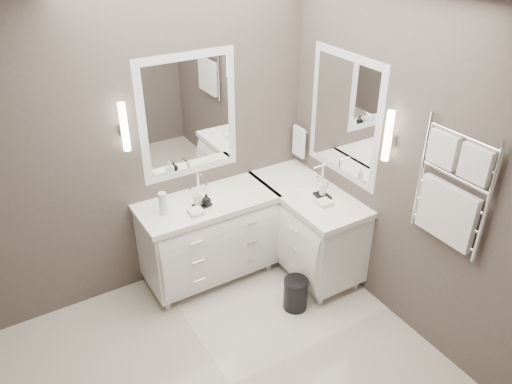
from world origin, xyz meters
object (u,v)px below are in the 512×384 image
vanity_back (208,234)px  vanity_right (306,224)px  towel_ladder (451,194)px  waste_bin (296,294)px

vanity_back → vanity_right: size_ratio=1.00×
vanity_back → towel_ladder: size_ratio=1.38×
vanity_right → waste_bin: bearing=-133.2°
vanity_right → towel_ladder: towel_ladder is taller
vanity_right → waste_bin: vanity_right is taller
waste_bin → vanity_back: bearing=120.0°
vanity_back → vanity_right: same height
vanity_right → waste_bin: 0.71m
vanity_back → waste_bin: vanity_back is taller
towel_ladder → waste_bin: size_ratio=2.99×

